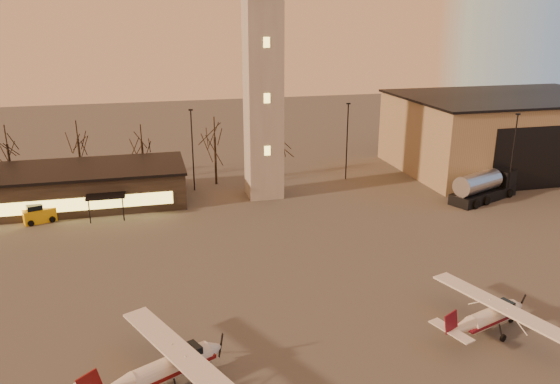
% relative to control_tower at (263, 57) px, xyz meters
% --- Properties ---
extents(ground, '(220.00, 220.00, 0.00)m').
position_rel_control_tower_xyz_m(ground, '(0.00, -30.00, -16.33)').
color(ground, '#464441').
rests_on(ground, ground).
extents(control_tower, '(6.80, 6.80, 32.60)m').
position_rel_control_tower_xyz_m(control_tower, '(0.00, 0.00, 0.00)').
color(control_tower, gray).
rests_on(control_tower, ground).
extents(hangar, '(30.60, 20.60, 10.30)m').
position_rel_control_tower_xyz_m(hangar, '(36.00, 3.98, -11.17)').
color(hangar, '#937F60').
rests_on(hangar, ground).
extents(terminal, '(25.40, 12.20, 4.30)m').
position_rel_control_tower_xyz_m(terminal, '(-21.99, 1.98, -14.17)').
color(terminal, black).
rests_on(terminal, ground).
extents(light_poles, '(58.50, 12.25, 10.14)m').
position_rel_control_tower_xyz_m(light_poles, '(0.50, 1.00, -10.92)').
color(light_poles, black).
rests_on(light_poles, ground).
extents(tree_row, '(37.20, 9.20, 8.80)m').
position_rel_control_tower_xyz_m(tree_row, '(-13.70, 9.16, -10.39)').
color(tree_row, black).
rests_on(tree_row, ground).
extents(cessna_front, '(8.50, 10.46, 2.92)m').
position_rel_control_tower_xyz_m(cessna_front, '(8.83, -33.08, -15.33)').
color(cessna_front, silver).
rests_on(cessna_front, ground).
extents(cessna_rear, '(9.39, 11.22, 3.23)m').
position_rel_control_tower_xyz_m(cessna_rear, '(-12.82, -33.67, -15.22)').
color(cessna_rear, silver).
rests_on(cessna_rear, ground).
extents(fuel_truck, '(9.87, 6.16, 3.54)m').
position_rel_control_tower_xyz_m(fuel_truck, '(24.69, -7.97, -14.92)').
color(fuel_truck, black).
rests_on(fuel_truck, ground).
extents(service_cart, '(3.53, 2.81, 2.00)m').
position_rel_control_tower_xyz_m(service_cart, '(-24.97, -3.02, -15.56)').
color(service_cart, '#E0A90D').
rests_on(service_cart, ground).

